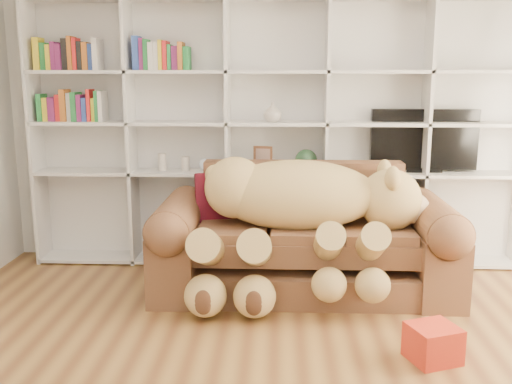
{
  "coord_description": "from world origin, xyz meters",
  "views": [
    {
      "loc": [
        0.02,
        -2.82,
        1.72
      ],
      "look_at": [
        -0.16,
        1.63,
        0.81
      ],
      "focal_mm": 40.0,
      "sensor_mm": 36.0,
      "label": 1
    }
  ],
  "objects_px": {
    "sofa": "(304,244)",
    "tv": "(424,141)",
    "teddy_bear": "(298,210)",
    "gift_box": "(433,343)"
  },
  "relations": [
    {
      "from": "gift_box",
      "to": "tv",
      "type": "distance_m",
      "value": 2.19
    },
    {
      "from": "sofa",
      "to": "tv",
      "type": "height_order",
      "value": "tv"
    },
    {
      "from": "teddy_bear",
      "to": "gift_box",
      "type": "relative_size",
      "value": 6.63
    },
    {
      "from": "sofa",
      "to": "teddy_bear",
      "type": "xyz_separation_m",
      "value": [
        -0.05,
        -0.2,
        0.33
      ]
    },
    {
      "from": "tv",
      "to": "gift_box",
      "type": "bearing_deg",
      "value": -100.4
    },
    {
      "from": "sofa",
      "to": "gift_box",
      "type": "height_order",
      "value": "sofa"
    },
    {
      "from": "teddy_bear",
      "to": "tv",
      "type": "bearing_deg",
      "value": 36.62
    },
    {
      "from": "sofa",
      "to": "tv",
      "type": "bearing_deg",
      "value": 33.11
    },
    {
      "from": "sofa",
      "to": "gift_box",
      "type": "xyz_separation_m",
      "value": [
        0.75,
        -1.19,
        -0.27
      ]
    },
    {
      "from": "sofa",
      "to": "teddy_bear",
      "type": "relative_size",
      "value": 1.28
    }
  ]
}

